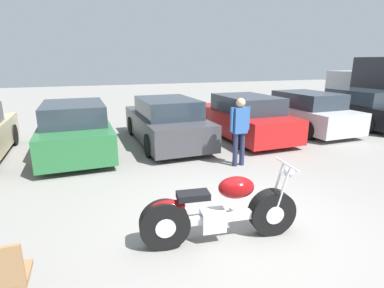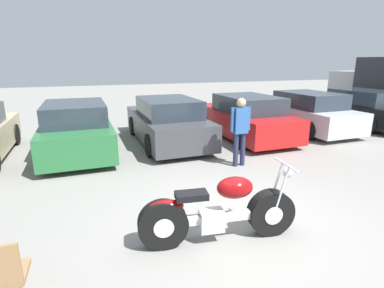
% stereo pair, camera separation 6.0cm
% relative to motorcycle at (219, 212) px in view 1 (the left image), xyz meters
% --- Properties ---
extents(ground_plane, '(60.00, 60.00, 0.00)m').
position_rel_motorcycle_xyz_m(ground_plane, '(0.56, 0.26, -0.44)').
color(ground_plane, gray).
extents(motorcycle, '(2.28, 0.76, 1.09)m').
position_rel_motorcycle_xyz_m(motorcycle, '(0.00, 0.00, 0.00)').
color(motorcycle, black).
rests_on(motorcycle, ground_plane).
extents(parked_car_green, '(1.85, 4.36, 1.41)m').
position_rel_motorcycle_xyz_m(parked_car_green, '(-1.85, 5.43, 0.21)').
color(parked_car_green, '#286B38').
rests_on(parked_car_green, ground_plane).
extents(parked_car_dark_grey, '(1.85, 4.36, 1.41)m').
position_rel_motorcycle_xyz_m(parked_car_dark_grey, '(0.80, 5.47, 0.21)').
color(parked_car_dark_grey, '#3D3D42').
rests_on(parked_car_dark_grey, ground_plane).
extents(parked_car_red, '(1.85, 4.36, 1.41)m').
position_rel_motorcycle_xyz_m(parked_car_red, '(3.45, 5.27, 0.21)').
color(parked_car_red, red).
rests_on(parked_car_red, ground_plane).
extents(parked_car_silver, '(1.85, 4.36, 1.41)m').
position_rel_motorcycle_xyz_m(parked_car_silver, '(6.09, 5.45, 0.21)').
color(parked_car_silver, '#BCBCC1').
rests_on(parked_car_silver, ground_plane).
extents(parked_car_black, '(1.85, 4.36, 1.41)m').
position_rel_motorcycle_xyz_m(parked_car_black, '(8.74, 5.44, 0.21)').
color(parked_car_black, black).
rests_on(parked_car_black, ground_plane).
extents(person_standing, '(0.52, 0.22, 1.67)m').
position_rel_motorcycle_xyz_m(person_standing, '(1.85, 2.72, 0.55)').
color(person_standing, '#232847').
rests_on(person_standing, ground_plane).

